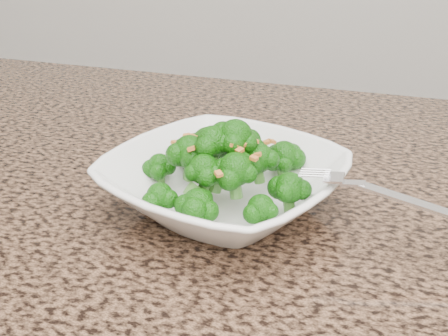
% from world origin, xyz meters
% --- Properties ---
extents(granite_counter, '(1.64, 1.04, 0.03)m').
position_xyz_m(granite_counter, '(0.00, 0.30, 0.89)').
color(granite_counter, brown).
rests_on(granite_counter, cabinet).
extents(bowl, '(0.31, 0.31, 0.06)m').
position_xyz_m(bowl, '(-0.11, 0.34, 0.93)').
color(bowl, white).
rests_on(bowl, granite_counter).
extents(broccoli_pile, '(0.22, 0.22, 0.06)m').
position_xyz_m(broccoli_pile, '(-0.11, 0.34, 0.99)').
color(broccoli_pile, '#155F0A').
rests_on(broccoli_pile, bowl).
extents(garlic_topping, '(0.13, 0.13, 0.01)m').
position_xyz_m(garlic_topping, '(-0.11, 0.34, 1.03)').
color(garlic_topping, orange).
rests_on(garlic_topping, broccoli_pile).
extents(fork, '(0.19, 0.03, 0.01)m').
position_xyz_m(fork, '(0.03, 0.31, 0.97)').
color(fork, silver).
rests_on(fork, bowl).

